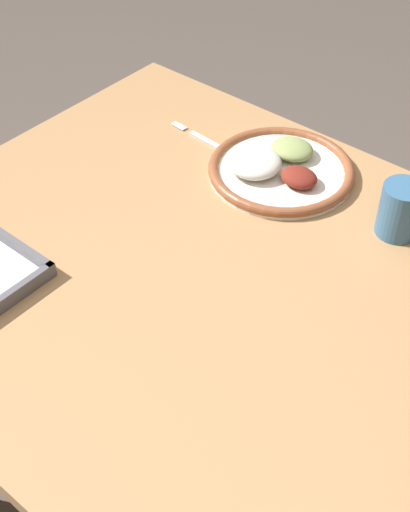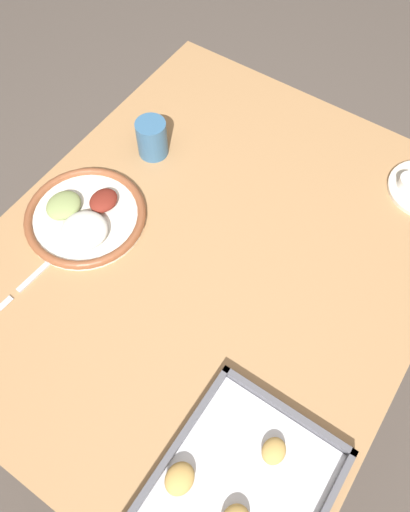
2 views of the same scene
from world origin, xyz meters
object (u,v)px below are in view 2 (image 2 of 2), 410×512
dinner_plate (85,217)px  fork (38,273)px  baking_tray (238,489)px  drinking_cup (152,138)px

dinner_plate → fork: 0.16m
dinner_plate → fork: size_ratio=1.42×
baking_tray → drinking_cup: bearing=-132.5°
fork → drinking_cup: size_ratio=2.03×
baking_tray → drinking_cup: 0.80m
drinking_cup → baking_tray: bearing=47.5°
dinner_plate → fork: dinner_plate is taller
dinner_plate → baking_tray: 0.65m
dinner_plate → fork: bearing=1.8°
dinner_plate → baking_tray: size_ratio=0.85×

